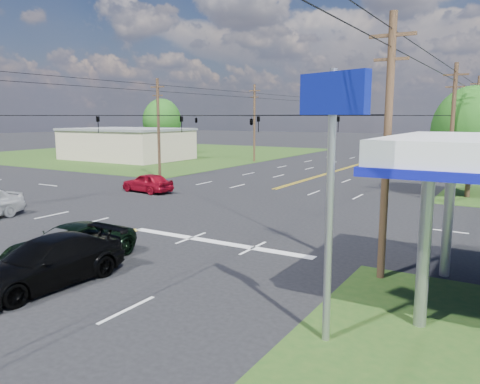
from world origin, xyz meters
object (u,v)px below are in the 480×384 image
Objects in this scene: pole_left_far at (254,122)px; pole_right_far at (476,124)px; pole_ne at (452,132)px; suv_black at (47,262)px; pole_se at (387,146)px; polesign_se at (332,135)px; retail_nw at (127,145)px; tree_far_l at (162,121)px; pole_nw at (159,127)px; pickup_dkgreen at (69,245)px; tree_right_a at (472,131)px.

pole_left_far and pole_right_far have the same top height.
suv_black is at bearing -111.96° from pole_ne.
pole_se is 1.34× the size of polesign_se.
pole_ne is at bearing -90.00° from pole_right_far.
retail_nw is 1.60× the size of pole_right_far.
pole_ne is (43.00, -13.00, 2.92)m from retail_nw.
pole_ne is 1.09× the size of tree_far_l.
pole_se is at bearing 90.00° from polesign_se.
pole_left_far reaches higher than pole_ne.
pole_left_far is 1.41× the size of polesign_se.
pole_se is at bearing -90.00° from pole_ne.
pole_right_far reaches higher than pole_ne.
polesign_se is (0.00, -5.71, 0.58)m from pole_se.
pole_left_far is 1.72× the size of suv_black.
pole_se is 60.88m from tree_far_l.
pole_left_far is at bearing 180.00° from pole_right_far.
suv_black is (16.00, -24.80, -4.07)m from pole_nw.
retail_nw is 2.25× the size of polesign_se.
suv_black is at bearing -102.86° from pole_right_far.
pole_right_far is 42.72m from polesign_se.
pickup_dkgreen is 12.34m from polesign_se.
pole_right_far is 1.22× the size of tree_right_a.
pole_left_far is 44.44m from pickup_dkgreen.
pickup_dkgreen is (31.64, -35.73, -1.22)m from retail_nw.
pole_right_far is (26.00, 0.00, 0.00)m from pole_left_far.
pole_ne is at bearing 90.00° from polesign_se.
retail_nw is 56.65m from polesign_se.
pickup_dkgreen is (-11.36, -4.73, -4.14)m from pole_se.
suv_black is at bearing -57.18° from pole_nw.
pole_right_far is (43.00, 6.00, 3.17)m from retail_nw.
pole_right_far reaches higher than polesign_se.
pole_se is at bearing 37.73° from suv_black.
tree_far_l reaches higher than retail_nw.
pole_se reaches higher than pickup_dkgreen.
pole_se is 18.00m from pole_ne.
pole_ne reaches higher than polesign_se.
retail_nw is 1.83× the size of tree_far_l.
polesign_se is (26.00, -42.71, 0.33)m from pole_left_far.
tree_right_a is (27.00, -16.00, -0.30)m from pole_left_far.
retail_nw is 53.09m from pole_se.
pickup_dkgreen is 0.96× the size of suv_black.
pole_ne is at bearing -36.16° from pole_left_far.
retail_nw is 1.60× the size of pole_left_far.
tree_far_l is at bearing 168.11° from pole_left_far.
tree_right_a is at bearing 64.41° from pickup_dkgreen.
pole_ne reaches higher than retail_nw.
pole_se is 1.16× the size of tree_right_a.
tree_right_a reaches higher than polesign_se.
polesign_se is at bearing -42.37° from pole_nw.
pole_right_far is 45.14m from suv_black.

